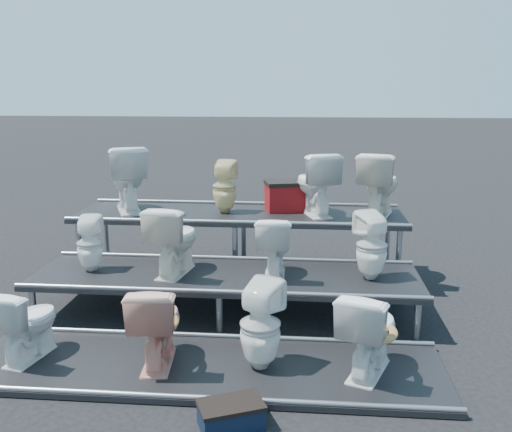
# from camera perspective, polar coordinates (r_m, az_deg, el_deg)

# --- Properties ---
(ground) EXTENTS (80.00, 80.00, 0.00)m
(ground) POSITION_cam_1_polar(r_m,az_deg,el_deg) (6.43, -2.99, -9.72)
(ground) COLOR black
(ground) RESTS_ON ground
(tier_front) EXTENTS (4.20, 1.20, 0.06)m
(tier_front) POSITION_cam_1_polar(r_m,az_deg,el_deg) (5.25, -5.04, -14.86)
(tier_front) COLOR black
(tier_front) RESTS_ON ground
(tier_mid) EXTENTS (4.20, 1.20, 0.46)m
(tier_mid) POSITION_cam_1_polar(r_m,az_deg,el_deg) (6.34, -3.01, -7.81)
(tier_mid) COLOR black
(tier_mid) RESTS_ON ground
(tier_back) EXTENTS (4.20, 1.20, 0.86)m
(tier_back) POSITION_cam_1_polar(r_m,az_deg,el_deg) (7.50, -1.64, -2.87)
(tier_back) COLOR black
(tier_back) RESTS_ON ground
(toilet_0) EXTENTS (0.50, 0.72, 0.68)m
(toilet_0) POSITION_cam_1_polar(r_m,az_deg,el_deg) (5.60, -21.92, -9.84)
(toilet_0) COLOR white
(toilet_0) RESTS_ON tier_front
(toilet_1) EXTENTS (0.49, 0.77, 0.75)m
(toilet_1) POSITION_cam_1_polar(r_m,az_deg,el_deg) (5.17, -9.93, -10.50)
(toilet_1) COLOR #E3A08A
(toilet_1) RESTS_ON tier_front
(toilet_2) EXTENTS (0.47, 0.47, 0.79)m
(toilet_2) POSITION_cam_1_polar(r_m,az_deg,el_deg) (5.01, 0.44, -10.85)
(toilet_2) COLOR white
(toilet_2) RESTS_ON tier_front
(toilet_3) EXTENTS (0.67, 0.84, 0.76)m
(toilet_3) POSITION_cam_1_polar(r_m,az_deg,el_deg) (5.03, 11.25, -11.19)
(toilet_3) COLOR white
(toilet_3) RESTS_ON tier_front
(toilet_4) EXTENTS (0.31, 0.31, 0.62)m
(toilet_4) POSITION_cam_1_polar(r_m,az_deg,el_deg) (6.55, -16.29, -2.66)
(toilet_4) COLOR white
(toilet_4) RESTS_ON tier_mid
(toilet_5) EXTENTS (0.55, 0.81, 0.77)m
(toilet_5) POSITION_cam_1_polar(r_m,az_deg,el_deg) (6.25, -8.20, -2.30)
(toilet_5) COLOR white
(toilet_5) RESTS_ON tier_mid
(toilet_6) EXTENTS (0.38, 0.66, 0.67)m
(toilet_6) POSITION_cam_1_polar(r_m,az_deg,el_deg) (6.11, 1.82, -3.01)
(toilet_6) COLOR white
(toilet_6) RESTS_ON tier_mid
(toilet_7) EXTENTS (0.43, 0.44, 0.73)m
(toilet_7) POSITION_cam_1_polar(r_m,az_deg,el_deg) (6.14, 11.49, -2.94)
(toilet_7) COLOR white
(toilet_7) RESTS_ON tier_mid
(toilet_8) EXTENTS (0.78, 0.97, 0.86)m
(toilet_8) POSITION_cam_1_polar(r_m,az_deg,el_deg) (7.63, -12.76, 3.70)
(toilet_8) COLOR white
(toilet_8) RESTS_ON tier_back
(toilet_9) EXTENTS (0.34, 0.34, 0.68)m
(toilet_9) POSITION_cam_1_polar(r_m,az_deg,el_deg) (7.36, -3.15, 2.95)
(toilet_9) COLOR beige
(toilet_9) RESTS_ON tier_back
(toilet_10) EXTENTS (0.67, 0.89, 0.80)m
(toilet_10) POSITION_cam_1_polar(r_m,az_deg,el_deg) (7.27, 5.93, 3.27)
(toilet_10) COLOR white
(toilet_10) RESTS_ON tier_back
(toilet_11) EXTENTS (0.68, 0.89, 0.81)m
(toilet_11) POSITION_cam_1_polar(r_m,az_deg,el_deg) (7.33, 12.21, 3.15)
(toilet_11) COLOR white
(toilet_11) RESTS_ON tier_back
(red_crate) EXTENTS (0.55, 0.49, 0.34)m
(red_crate) POSITION_cam_1_polar(r_m,az_deg,el_deg) (7.51, 2.88, 1.84)
(red_crate) COLOR maroon
(red_crate) RESTS_ON tier_back
(step_stool) EXTENTS (0.53, 0.43, 0.16)m
(step_stool) POSITION_cam_1_polar(r_m,az_deg,el_deg) (4.48, -2.53, -19.39)
(step_stool) COLOR black
(step_stool) RESTS_ON ground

